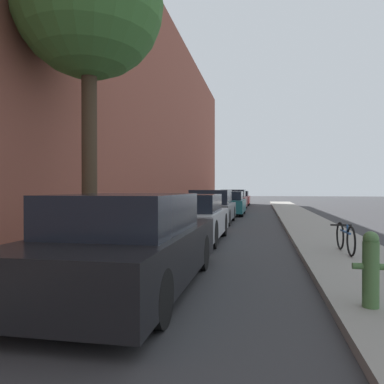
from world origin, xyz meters
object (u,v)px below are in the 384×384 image
Objects in this scene: fire_hydrant at (371,268)px; street_tree_near at (89,5)px; parked_car_maroon at (234,200)px; parked_car_black at (131,244)px; bicycle at (345,238)px; parked_car_teal at (228,203)px; parked_car_red at (239,198)px; parked_car_silver at (191,218)px; parked_car_grey at (212,207)px.

street_tree_near is at bearing 149.59° from fire_hydrant.
street_tree_near is (-1.59, -19.24, 4.68)m from parked_car_maroon.
parked_car_black reaches higher than bicycle.
parked_car_black is at bearing 168.54° from fire_hydrant.
parked_car_red is (-0.12, 11.86, -0.02)m from parked_car_teal.
parked_car_maroon is (-0.05, 16.35, 0.03)m from parked_car_silver.
bicycle is at bearing 82.36° from fire_hydrant.
parked_car_black is 1.11× the size of parked_car_teal.
parked_car_silver is 0.58× the size of street_tree_near.
parked_car_grey reaches higher than fire_hydrant.
parked_car_teal is 0.61× the size of street_tree_near.
parked_car_maroon is (-0.11, 5.81, 0.03)m from parked_car_teal.
bicycle is at bearing -78.49° from parked_car_maroon.
parked_car_grey is 10.86m from parked_car_maroon.
parked_car_red is (-0.06, 22.40, -0.02)m from parked_car_silver.
parked_car_teal is 0.89× the size of parked_car_maroon.
parked_car_silver is at bearing 119.03° from fire_hydrant.
parked_car_teal reaches higher than parked_car_silver.
fire_hydrant is at bearing -81.69° from parked_car_maroon.
fire_hydrant is at bearing -73.43° from parked_car_grey.
parked_car_red is at bearing 89.66° from parked_car_grey.
parked_car_maroon is 1.12× the size of parked_car_red.
parked_car_silver is 2.68× the size of bicycle.
parked_car_grey is 16.90m from parked_car_red.
parked_car_grey is at bearing 79.96° from street_tree_near.
parked_car_teal is 16.55m from fire_hydrant.
parked_car_teal is at bearing 90.06° from parked_car_black.
parked_car_black is at bearing -89.19° from parked_car_silver.
parked_car_teal reaches higher than bicycle.
parked_car_silver is (-0.07, 5.08, -0.03)m from parked_car_black.
parked_car_maroon reaches higher than parked_car_silver.
street_tree_near reaches higher than parked_car_silver.
parked_car_black is 5.33× the size of fire_hydrant.
parked_car_grey is at bearing -90.34° from parked_car_red.
parked_car_teal is 14.33m from street_tree_near.
parked_car_maroon reaches higher than parked_car_black.
parked_car_grey is 5.05m from parked_car_teal.
parked_car_black is 15.62m from parked_car_teal.
fire_hydrant is (3.17, -5.71, -0.07)m from parked_car_silver.
parked_car_black is 5.45m from street_tree_near.
parked_car_black is at bearing -89.72° from parked_car_red.
fire_hydrant is (3.33, -11.21, -0.10)m from parked_car_grey.
parked_car_maroon is (0.11, 10.86, -0.00)m from parked_car_grey.
parked_car_red is 0.60× the size of street_tree_near.
street_tree_near is at bearing -119.74° from parked_car_silver.
parked_car_black is at bearing -89.66° from parked_car_maroon.
parked_car_silver reaches higher than parked_car_red.
street_tree_near is 7.35m from fire_hydrant.
parked_car_black is 0.67× the size of street_tree_near.
parked_car_red is at bearing 96.50° from bicycle.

